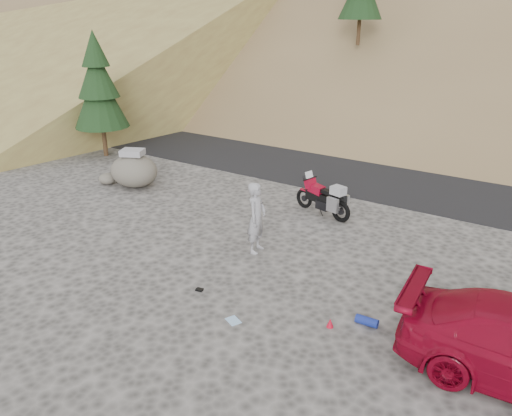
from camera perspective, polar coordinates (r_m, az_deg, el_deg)
The scene contains 12 objects.
ground at distance 12.03m, azimuth 1.61°, elevation -6.82°, with size 140.00×140.00×0.00m, color #3F3D3A.
road at distance 19.68m, azimuth 15.71°, elevation 3.95°, with size 120.00×7.00×0.05m, color black.
conifer_verge at distance 21.55m, azimuth -17.58°, elevation 13.16°, with size 2.20×2.20×5.04m.
motorcycle at distance 14.92m, azimuth 7.88°, elevation 1.06°, with size 2.04×0.91×1.24m.
man at distance 12.83m, azimuth 0.08°, elevation -4.89°, with size 0.67×0.44×1.83m, color #99989E.
boulder at distance 17.78m, azimuth -13.76°, elevation 4.18°, with size 1.99×1.79×1.29m.
small_rock at distance 18.38m, azimuth -16.61°, elevation 3.23°, with size 0.77×0.72×0.38m.
gear_blue_mat at distance 10.22m, azimuth 12.55°, elevation -12.50°, with size 0.18×0.18×0.44m, color navy.
gear_bottle at distance 9.98m, azimuth 15.93°, elevation -13.69°, with size 0.08×0.08×0.21m, color navy.
gear_funnel at distance 10.04m, azimuth 8.47°, elevation -12.86°, with size 0.14×0.14×0.18m, color red.
gear_glove_a at distance 11.18m, azimuth -6.48°, elevation -9.25°, with size 0.15×0.11×0.04m, color black.
gear_blue_cloth at distance 10.16m, azimuth -2.61°, elevation -12.73°, with size 0.30×0.22×0.01m, color #9AC4EF.
Camera 1 is at (5.56, -8.98, 5.76)m, focal length 35.00 mm.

